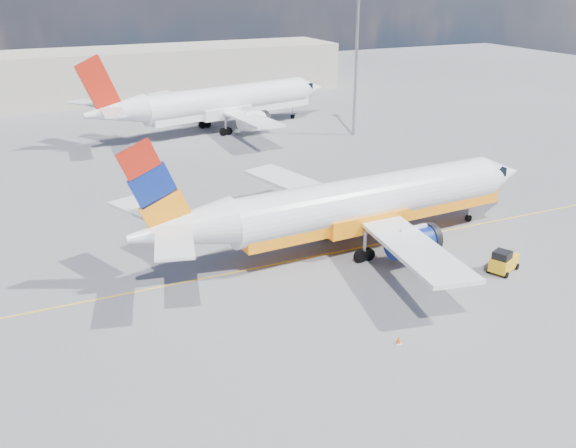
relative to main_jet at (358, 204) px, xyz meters
name	(u,v)px	position (x,y,z in m)	size (l,w,h in m)	color
ground	(311,277)	(-5.61, -3.32, -3.52)	(240.00, 240.00, 0.00)	slate
taxi_line	(293,261)	(-5.61, -0.32, -3.52)	(70.00, 0.15, 0.01)	yellow
terminal_main	(137,73)	(-0.61, 71.68, 0.48)	(70.00, 14.00, 8.00)	#B8AF9E
main_jet	(358,204)	(0.00, 0.00, 0.00)	(34.90, 27.56, 10.57)	white
second_jet	(221,103)	(3.73, 41.68, 0.21)	(37.17, 28.51, 11.22)	white
gse_tug	(503,261)	(7.16, -8.28, -2.72)	(2.70, 2.27, 1.69)	black
traffic_cone	(399,340)	(-4.98, -13.14, -3.29)	(0.35, 0.35, 0.48)	white
floodlight_mast	(357,47)	(18.40, 31.72, 7.69)	(1.36, 1.36, 18.70)	#9C9CA4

